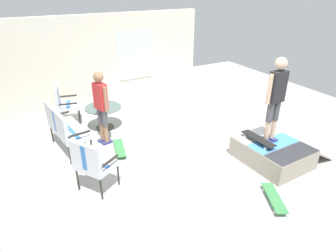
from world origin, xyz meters
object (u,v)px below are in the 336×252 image
skate_ramp (273,152)px  patio_bench (63,126)px  patio_chair_by_wall (91,162)px  person_watching (101,103)px  skateboard_on_ramp (258,139)px  patio_table (104,113)px  person_skater (276,94)px  skateboard_spare (274,198)px  patio_chair_near_house (63,101)px  skateboard_by_bench (119,148)px

skate_ramp → patio_bench: bearing=56.2°
patio_bench → patio_chair_by_wall: 1.67m
person_watching → skateboard_on_ramp: 3.42m
patio_table → person_skater: size_ratio=0.52×
patio_table → skateboard_spare: patio_table is taller
patio_chair_near_house → patio_chair_by_wall: bearing=177.6°
patio_chair_near_house → skateboard_spare: bearing=-153.2°
person_watching → skateboard_spare: person_watching is taller
patio_chair_by_wall → patio_table: size_ratio=1.13×
person_watching → skateboard_by_bench: bearing=-165.0°
person_skater → skateboard_by_bench: size_ratio=2.09×
patio_chair_near_house → skateboard_by_bench: (-2.05, -0.73, -0.53)m
patio_chair_by_wall → skateboard_by_bench: bearing=-38.7°
patio_bench → patio_table: (0.71, -1.09, -0.21)m
patio_chair_by_wall → skateboard_on_ramp: bearing=-101.2°
person_watching → skateboard_on_ramp: person_watching is taller
skateboard_spare → skateboard_on_ramp: 1.35m
skateboard_on_ramp → patio_chair_near_house: bearing=39.4°
person_skater → skateboard_on_ramp: bearing=80.4°
skate_ramp → person_watching: bearing=49.1°
skate_ramp → patio_chair_near_house: 5.20m
skate_ramp → person_watching: (2.44, 2.82, 0.76)m
skate_ramp → skateboard_spare: (-0.95, 0.93, -0.13)m
person_skater → skateboard_on_ramp: 0.96m
patio_chair_near_house → person_skater: bearing=-138.7°
person_skater → skateboard_by_bench: bearing=56.1°
person_watching → skateboard_on_ramp: (-2.28, -2.51, -0.46)m
person_watching → skateboard_on_ramp: bearing=-132.2°
skateboard_spare → skate_ramp: bearing=-44.3°
patio_chair_by_wall → person_skater: size_ratio=0.59×
patio_chair_near_house → person_watching: (-1.48, -0.58, 0.37)m
patio_table → skateboard_by_bench: patio_table is taller
person_watching → patio_table: bearing=-17.7°
patio_table → person_skater: person_skater is taller
skateboard_by_bench → skateboard_spare: (-2.83, -1.74, 0.00)m
patio_chair_by_wall → person_skater: (-0.68, -3.47, 0.84)m
person_skater → person_watching: bearing=50.0°
skate_ramp → person_skater: 1.24m
patio_chair_near_house → person_watching: 1.63m
person_watching → patio_chair_near_house: bearing=21.3°
skateboard_spare → skateboard_on_ramp: size_ratio=1.00×
person_skater → skate_ramp: bearing=-156.0°
skate_ramp → patio_chair_near_house: patio_chair_near_house is taller
patio_chair_near_house → patio_table: (-0.75, -0.81, -0.21)m
person_skater → skateboard_by_bench: (1.75, 2.61, -1.36)m
patio_table → skate_ramp: bearing=-140.8°
person_watching → patio_chair_by_wall: bearing=156.6°
patio_bench → person_skater: person_skater is taller
person_skater → skateboard_spare: bearing=140.9°
person_watching → skateboard_by_bench: person_watching is taller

